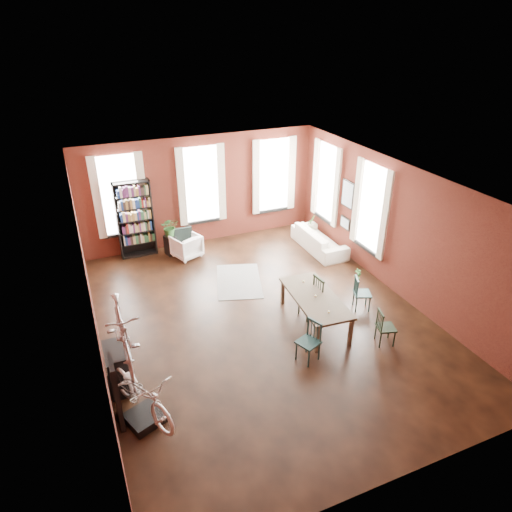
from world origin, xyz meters
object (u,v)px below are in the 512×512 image
dining_table (314,310)px  dining_chair_c (386,327)px  bicycle_floor (138,373)px  plant_stand (171,245)px  dining_chair_a (308,342)px  bookshelf (135,219)px  cream_sofa (319,236)px  white_armchair (186,245)px  dining_chair_b (311,298)px  dining_chair_d (362,293)px  console_table (118,368)px  bike_trainer (144,418)px

dining_table → dining_chair_c: size_ratio=2.57×
bicycle_floor → plant_stand: bearing=49.4°
dining_chair_a → bookshelf: bookshelf is taller
cream_sofa → plant_stand: size_ratio=3.61×
white_armchair → bicycle_floor: 6.04m
bookshelf → bicycle_floor: (-1.02, -6.22, -0.06)m
dining_chair_b → plant_stand: dining_chair_b is taller
dining_chair_d → white_armchair: bearing=58.5°
dining_chair_d → console_table: size_ratio=1.02×
cream_sofa → console_table: (-6.23, -3.50, -0.01)m
dining_chair_a → console_table: bearing=-122.9°
dining_chair_a → white_armchair: bearing=169.7°
dining_chair_c → bike_trainer: size_ratio=1.42×
cream_sofa → bike_trainer: 7.53m
plant_stand → white_armchair: bearing=-41.6°
dining_chair_b → dining_chair_d: bearing=77.4°
dining_table → bicycle_floor: bicycle_floor is taller
dining_chair_b → dining_chair_a: bearing=-34.6°
dining_table → dining_chair_b: (0.04, 0.26, 0.14)m
cream_sofa → bicycle_floor: size_ratio=1.19×
dining_chair_b → console_table: (-4.32, -0.58, -0.08)m
white_armchair → console_table: bearing=40.4°
dining_chair_a → white_armchair: (-1.04, 5.27, -0.06)m
bookshelf → white_armchair: 1.57m
dining_chair_c → dining_chair_d: size_ratio=0.96×
console_table → plant_stand: (2.13, 4.87, -0.11)m
cream_sofa → console_table: 7.15m
dining_chair_b → plant_stand: 4.82m
dining_chair_b → bicycle_floor: 4.39m
dining_chair_c → console_table: 5.36m
bike_trainer → dining_chair_a: bearing=5.7°
dining_table → bookshelf: size_ratio=0.92×
bike_trainer → plant_stand: (1.89, 5.93, 0.21)m
cream_sofa → bookshelf: bearing=71.0°
dining_chair_c → console_table: (-5.29, 0.88, 0.01)m
dining_chair_c → console_table: size_ratio=0.98×
plant_stand → console_table: bearing=-113.6°
cream_sofa → plant_stand: 4.32m
dining_chair_d → bicycle_floor: 5.54m
dining_chair_d → bike_trainer: dining_chair_d is taller
dining_table → dining_chair_c: bearing=-45.6°
plant_stand → bike_trainer: bearing=-107.7°
dining_chair_b → cream_sofa: size_ratio=0.46×
dining_chair_d → cream_sofa: dining_chair_d is taller
dining_chair_c → bookshelf: bookshelf is taller
dining_chair_d → dining_chair_b: bearing=103.4°
console_table → dining_chair_d: bearing=4.0°
dining_chair_d → cream_sofa: (0.65, 3.11, -0.00)m
bike_trainer → bicycle_floor: bearing=61.3°
dining_table → bookshelf: bearing=125.9°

